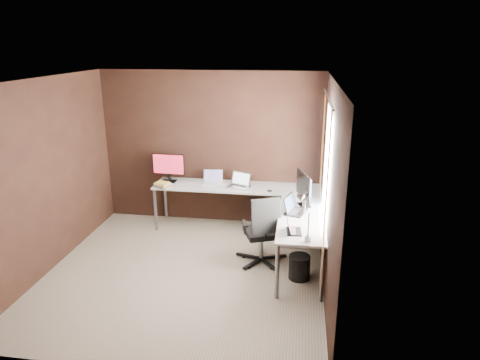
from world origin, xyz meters
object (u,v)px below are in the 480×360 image
(drawer_pedestal, at_px, (296,223))
(laptop_black_small, at_px, (292,229))
(monitor_right, at_px, (304,188))
(laptop_black_big, at_px, (293,209))
(office_chair, at_px, (262,243))
(laptop_white, at_px, (213,180))
(desk_lamp, at_px, (303,212))
(wastebasket, at_px, (299,267))
(monitor_left, at_px, (169,166))
(laptop_silver, at_px, (239,184))
(book_stack, at_px, (162,185))

(drawer_pedestal, xyz_separation_m, laptop_black_small, (-0.04, -1.26, 0.47))
(monitor_right, bearing_deg, laptop_black_big, 135.94)
(office_chair, bearing_deg, monitor_right, 13.29)
(laptop_white, distance_m, desk_lamp, 2.37)
(laptop_black_small, xyz_separation_m, wastebasket, (0.11, 0.18, -0.61))
(drawer_pedestal, bearing_deg, office_chair, -121.48)
(monitor_right, height_order, laptop_black_small, monitor_right)
(monitor_right, height_order, desk_lamp, desk_lamp)
(drawer_pedestal, relative_size, monitor_right, 1.08)
(laptop_black_small, distance_m, desk_lamp, 0.36)
(laptop_white, height_order, wastebasket, laptop_white)
(monitor_left, xyz_separation_m, laptop_silver, (1.18, -0.10, -0.21))
(laptop_black_small, bearing_deg, monitor_left, 45.94)
(wastebasket, bearing_deg, monitor_right, 88.68)
(monitor_right, xyz_separation_m, laptop_white, (-1.45, 0.79, -0.22))
(book_stack, height_order, wastebasket, book_stack)
(laptop_white, height_order, laptop_silver, laptop_silver)
(desk_lamp, height_order, wastebasket, desk_lamp)
(laptop_white, xyz_separation_m, laptop_black_big, (1.32, -1.05, 0.00))
(laptop_white, xyz_separation_m, desk_lamp, (1.45, -1.86, 0.29))
(book_stack, xyz_separation_m, office_chair, (1.68, -0.88, -0.47))
(monitor_right, relative_size, laptop_silver, 1.41)
(laptop_black_small, height_order, wastebasket, laptop_black_small)
(laptop_black_big, bearing_deg, laptop_white, 68.83)
(office_chair, bearing_deg, laptop_silver, 92.36)
(desk_lamp, xyz_separation_m, wastebasket, (-0.01, 0.35, -0.91))
(drawer_pedestal, xyz_separation_m, wastebasket, (0.07, -1.07, -0.14))
(laptop_white, xyz_separation_m, laptop_silver, (0.45, -0.10, 0.00))
(monitor_left, bearing_deg, monitor_right, -17.63)
(monitor_right, distance_m, desk_lamp, 1.06)
(wastebasket, bearing_deg, monitor_left, 145.29)
(monitor_left, bearing_deg, wastebasket, -32.50)
(book_stack, xyz_separation_m, wastebasket, (2.19, -1.22, -0.61))
(drawer_pedestal, bearing_deg, monitor_right, -76.50)
(office_chair, bearing_deg, desk_lamp, -74.13)
(laptop_black_small, relative_size, office_chair, 0.27)
(monitor_right, relative_size, laptop_white, 1.68)
(laptop_black_big, bearing_deg, desk_lamp, -154.13)
(desk_lamp, relative_size, wastebasket, 1.72)
(book_stack, bearing_deg, office_chair, -27.70)
(drawer_pedestal, height_order, desk_lamp, desk_lamp)
(laptop_white, xyz_separation_m, wastebasket, (1.43, -1.51, -0.62))
(wastebasket, bearing_deg, desk_lamp, -88.18)
(laptop_silver, relative_size, laptop_black_big, 0.98)
(wastebasket, bearing_deg, laptop_black_big, 103.58)
(monitor_right, distance_m, laptop_white, 1.67)
(monitor_right, distance_m, office_chair, 0.96)
(drawer_pedestal, height_order, office_chair, office_chair)
(laptop_white, bearing_deg, book_stack, -165.13)
(laptop_black_big, distance_m, book_stack, 2.22)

